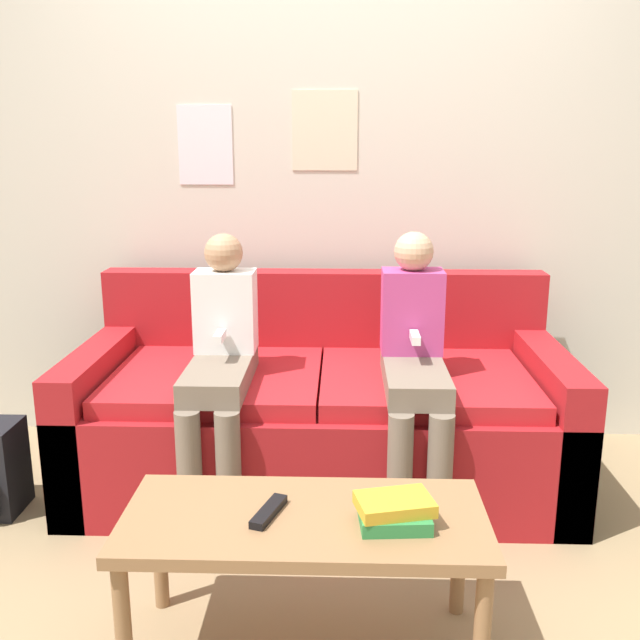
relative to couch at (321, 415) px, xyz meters
The scene contains 8 objects.
ground_plane 0.64m from the couch, 90.00° to the right, with size 10.00×10.00×0.00m, color #937A56.
wall_back 1.15m from the couch, 90.02° to the left, with size 8.00×0.06×2.60m.
couch is the anchor object (origin of this frame).
coffee_table 1.07m from the couch, 90.62° to the right, with size 1.00×0.45×0.43m.
person_left 0.54m from the couch, 149.37° to the right, with size 0.24×0.61×1.07m.
person_right 0.53m from the couch, 31.65° to the right, with size 0.24×0.61×1.08m.
tv_remote 1.09m from the couch, 95.78° to the right, with size 0.09×0.17×0.02m.
book_stack 1.15m from the couch, 78.32° to the right, with size 0.22×0.18×0.07m.
Camera 1 is at (0.09, -2.25, 1.42)m, focal length 40.00 mm.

